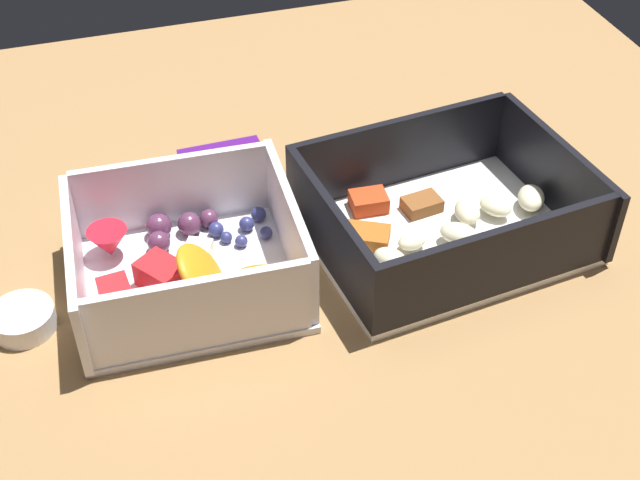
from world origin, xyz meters
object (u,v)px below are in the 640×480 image
candy_bar (221,156)px  paper_cup_liner (23,319)px  pasta_container (447,218)px  fruit_bowl (186,262)px

candy_bar → paper_cup_liner: size_ratio=1.61×
paper_cup_liner → candy_bar: bearing=41.3°
pasta_container → candy_bar: 20.58cm
fruit_bowl → candy_bar: 15.23cm
candy_bar → pasta_container: bearing=-46.9°
fruit_bowl → paper_cup_liner: fruit_bowl is taller
paper_cup_liner → pasta_container: bearing=-0.1°
fruit_bowl → paper_cup_liner: (-11.49, -0.82, -1.42)cm
candy_bar → paper_cup_liner: bearing=-138.7°
pasta_container → paper_cup_liner: size_ratio=4.80×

